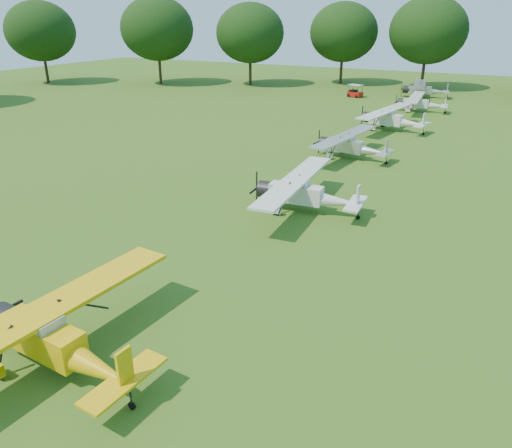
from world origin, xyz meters
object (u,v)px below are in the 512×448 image
Objects in this scene: aircraft_6 at (420,102)px; golf_cart at (355,93)px; aircraft_7 at (424,89)px; aircraft_3 at (304,192)px; aircraft_5 at (391,118)px; aircraft_4 at (351,144)px; aircraft_2 at (52,338)px.

aircraft_6 reaches higher than golf_cart.
aircraft_6 is 0.93× the size of aircraft_7.
aircraft_3 is at bearing -97.14° from aircraft_7.
aircraft_5 is at bearing -97.53° from aircraft_6.
aircraft_4 is 1.04× the size of aircraft_6.
aircraft_5 is at bearing 92.93° from aircraft_2.
golf_cart is at bearing -164.50° from aircraft_7.
aircraft_3 is at bearing 88.49° from aircraft_2.
aircraft_5 is 20.70m from golf_cart.
aircraft_6 is (0.54, 11.47, -0.14)m from aircraft_5.
aircraft_7 is at bearing 87.74° from aircraft_3.
aircraft_3 is 1.03× the size of aircraft_7.
aircraft_3 reaches higher than golf_cart.
aircraft_7 is at bearing 97.87° from aircraft_4.
aircraft_2 is 4.87× the size of golf_cart.
aircraft_6 is at bearing 85.88° from aircraft_3.
aircraft_5 is 22.35m from aircraft_7.
aircraft_5 is (0.93, 40.10, -0.00)m from aircraft_2.
aircraft_4 is 0.97× the size of aircraft_7.
aircraft_2 reaches higher than aircraft_3.
golf_cart is (-9.80, 7.04, -0.52)m from aircraft_6.
aircraft_2 is at bearing -84.32° from aircraft_4.
aircraft_7 is at bearing 94.33° from aircraft_2.
aircraft_4 is 31.27m from golf_cart.
aircraft_4 is 22.96m from aircraft_6.
aircraft_5 is at bearing -44.37° from golf_cart.
aircraft_2 is at bearing -62.86° from golf_cart.
aircraft_2 is 28.63m from aircraft_4.
aircraft_3 is at bearing -57.60° from golf_cart.
aircraft_7 is (-0.07, 62.42, -0.07)m from aircraft_2.
aircraft_3 is 1.06× the size of aircraft_4.
aircraft_7 reaches higher than aircraft_4.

